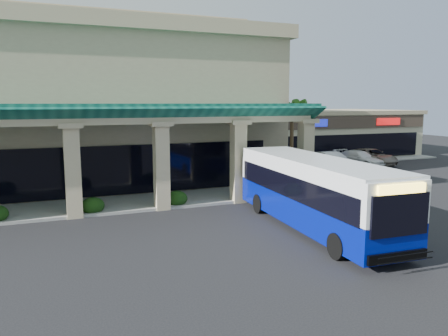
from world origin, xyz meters
name	(u,v)px	position (x,y,z in m)	size (l,w,h in m)	color
ground	(254,228)	(0.00, 0.00, 0.00)	(110.00, 110.00, 0.00)	black
main_building	(54,103)	(-8.00, 16.00, 5.67)	(30.80, 14.80, 11.35)	tan
arcade	(60,158)	(-8.00, 6.80, 2.85)	(30.00, 6.20, 5.70)	#0C4C3F
strip_mall	(305,132)	(18.00, 24.00, 2.45)	(22.50, 12.50, 4.90)	beige
palm_0	(292,135)	(8.50, 11.00, 3.30)	(2.40, 2.40, 6.60)	#225115
palm_1	(283,137)	(9.50, 14.00, 2.90)	(2.40, 2.40, 5.80)	#225115
broadleaf_tree	(237,139)	(7.50, 19.00, 2.41)	(2.60, 2.60, 4.81)	black
transit_bus	(314,194)	(2.49, -1.00, 1.62)	(2.70, 11.60, 3.24)	#021083
pedestrian	(356,208)	(4.29, -1.75, 0.96)	(0.70, 0.46, 1.92)	slate
car_silver	(299,162)	(11.16, 14.19, 0.70)	(1.66, 4.13, 1.41)	#474950
car_white	(331,161)	(13.68, 13.07, 0.79)	(1.67, 4.79, 1.58)	silver
car_red	(360,159)	(17.46, 14.08, 0.71)	(2.00, 4.91, 1.43)	silver
car_gray	(371,157)	(19.12, 14.52, 0.75)	(2.50, 5.43, 1.51)	#71675C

